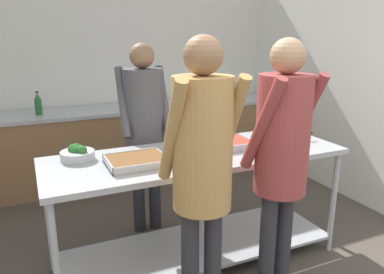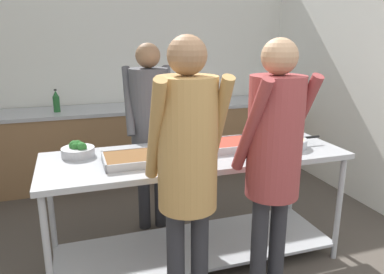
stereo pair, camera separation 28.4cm
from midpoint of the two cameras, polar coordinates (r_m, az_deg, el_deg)
wall_rear at (r=4.93m, az=-12.20°, el=10.13°), size 4.09×0.06×2.65m
wall_right at (r=4.15m, az=23.60°, el=8.25°), size 0.06×4.17×2.65m
back_counter at (r=4.73m, az=-10.65°, el=-0.79°), size 3.93×0.65×0.90m
serving_counter at (r=2.88m, az=-2.03°, el=-8.00°), size 2.23×0.76×0.90m
broccoli_bowl at (r=2.78m, az=-19.89°, el=-2.49°), size 0.24×0.24×0.12m
serving_tray_vegetables at (r=2.58m, az=-11.59°, el=-3.68°), size 0.40×0.33×0.05m
plate_stack at (r=2.61m, az=-3.31°, el=-3.21°), size 0.27×0.27×0.05m
serving_tray_roast at (r=2.92m, az=2.29°, el=-1.15°), size 0.41×0.31×0.05m
sauce_pan at (r=3.05m, az=11.14°, el=-0.41°), size 0.45×0.31×0.07m
guest_serving_left at (r=2.32m, az=10.17°, el=-1.56°), size 0.46×0.39×1.74m
guest_serving_right at (r=2.05m, az=-2.37°, el=-3.28°), size 0.42×0.33×1.75m
cook_behind_counter at (r=3.27m, az=-9.80°, el=2.74°), size 0.44×0.34×1.68m
water_bottle at (r=4.44m, az=-24.13°, el=4.56°), size 0.07×0.07×0.26m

